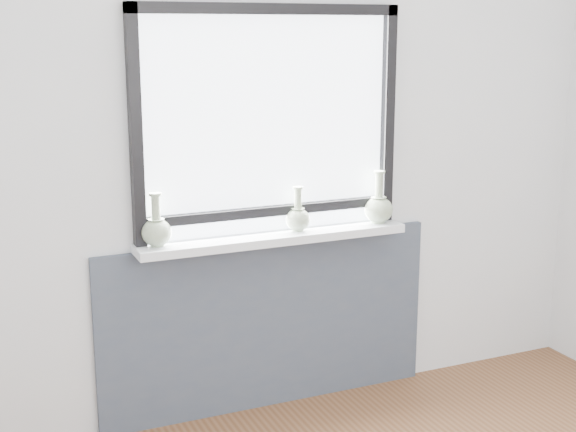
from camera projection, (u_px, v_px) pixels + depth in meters
name	position (u px, v px, depth m)	size (l,w,h in m)	color
back_wall	(266.00, 146.00, 3.76)	(3.60, 0.02, 2.60)	silver
apron_panel	(269.00, 323.00, 3.93)	(1.70, 0.03, 0.86)	#414955
windowsill	(274.00, 238.00, 3.77)	(1.32, 0.18, 0.04)	white
window	(269.00, 117.00, 3.69)	(1.30, 0.06, 1.05)	black
vase_a	(156.00, 230.00, 3.53)	(0.13, 0.13, 0.24)	#A6BB97
vase_b	(298.00, 217.00, 3.80)	(0.12, 0.12, 0.21)	#A6BB97
vase_c	(379.00, 207.00, 3.96)	(0.14, 0.14, 0.26)	#A6BB97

